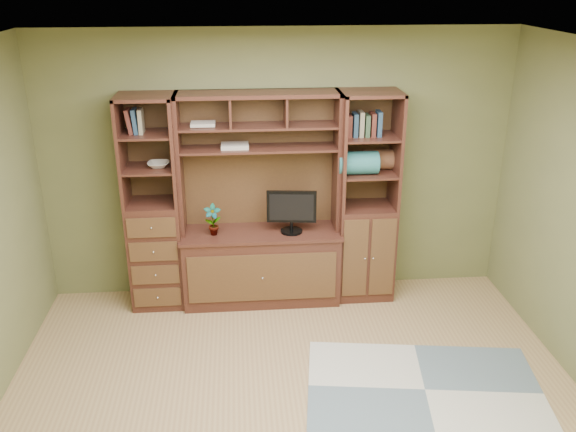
{
  "coord_description": "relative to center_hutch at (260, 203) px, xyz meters",
  "views": [
    {
      "loc": [
        -0.38,
        -3.63,
        3.06
      ],
      "look_at": [
        0.03,
        1.2,
        1.1
      ],
      "focal_mm": 38.0,
      "sensor_mm": 36.0,
      "label": 1
    }
  ],
  "objects": [
    {
      "name": "magazines",
      "position": [
        -0.22,
        0.09,
        0.54
      ],
      "size": [
        0.25,
        0.18,
        0.04
      ],
      "primitive_type": "cube",
      "color": "beige",
      "rests_on": "center_hutch"
    },
    {
      "name": "monitor",
      "position": [
        0.29,
        -0.03,
        -0.01
      ],
      "size": [
        0.49,
        0.26,
        0.57
      ],
      "primitive_type": "cube",
      "rotation": [
        0.0,
        0.0,
        -0.11
      ],
      "color": "black",
      "rests_on": "center_hutch"
    },
    {
      "name": "room",
      "position": [
        0.18,
        -1.73,
        0.28
      ],
      "size": [
        4.6,
        4.1,
        2.64
      ],
      "color": "tan",
      "rests_on": "ground"
    },
    {
      "name": "rug",
      "position": [
        1.21,
        -1.56,
        -1.02
      ],
      "size": [
        1.98,
        1.46,
        0.01
      ],
      "primitive_type": "cube",
      "rotation": [
        0.0,
        0.0,
        -0.14
      ],
      "color": "#979C9C",
      "rests_on": "ground"
    },
    {
      "name": "right_tower",
      "position": [
        1.02,
        0.04,
        0.0
      ],
      "size": [
        0.55,
        0.45,
        2.05
      ],
      "primitive_type": "cube",
      "color": "#442017",
      "rests_on": "ground"
    },
    {
      "name": "left_tower",
      "position": [
        -1.0,
        0.04,
        0.0
      ],
      "size": [
        0.5,
        0.45,
        2.05
      ],
      "primitive_type": "cube",
      "color": "#442017",
      "rests_on": "ground"
    },
    {
      "name": "blanket_teal",
      "position": [
        0.92,
        -0.01,
        0.37
      ],
      "size": [
        0.37,
        0.21,
        0.21
      ],
      "primitive_type": "cube",
      "color": "#2C7375",
      "rests_on": "right_tower"
    },
    {
      "name": "bowl",
      "position": [
        -0.92,
        0.04,
        0.39
      ],
      "size": [
        0.2,
        0.2,
        0.05
      ],
      "primitive_type": "imported",
      "color": "silver",
      "rests_on": "left_tower"
    },
    {
      "name": "orchid",
      "position": [
        -0.45,
        -0.03,
        -0.14
      ],
      "size": [
        0.16,
        0.11,
        0.3
      ],
      "primitive_type": "imported",
      "color": "#B1603B",
      "rests_on": "center_hutch"
    },
    {
      "name": "blanket_red",
      "position": [
        1.17,
        0.12,
        0.36
      ],
      "size": [
        0.34,
        0.19,
        0.19
      ],
      "primitive_type": "cube",
      "color": "brown",
      "rests_on": "right_tower"
    },
    {
      "name": "center_hutch",
      "position": [
        0.0,
        0.0,
        0.0
      ],
      "size": [
        1.54,
        0.53,
        2.05
      ],
      "primitive_type": "cube",
      "color": "#442017",
      "rests_on": "ground"
    }
  ]
}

